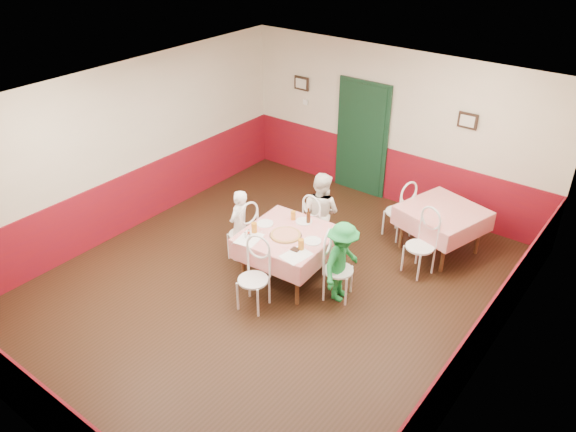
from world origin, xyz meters
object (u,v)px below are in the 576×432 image
Objects in this scene: main_table at (288,255)px; diner_right at (342,262)px; second_table at (440,230)px; chair_second_b at (420,247)px; pizza at (286,235)px; glass_b at (301,244)px; diner_left at (239,225)px; diner_far at (320,213)px; wallet at (295,250)px; chair_right at (338,270)px; glass_c at (293,215)px; chair_far at (318,226)px; chair_left at (242,234)px; glass_a at (254,228)px; chair_second_a at (398,212)px; beer_bottle at (308,217)px; chair_near at (253,280)px.

main_table is 0.93m from diner_right.
chair_second_b is at bearing -90.00° from second_table.
pizza is 2.84× the size of glass_b.
glass_b reaches higher than chair_second_b.
diner_right is at bearing 85.53° from diner_left.
wallet is at bearing 105.01° from diner_far.
pizza is at bearing 79.85° from chair_right.
pizza is 3.19× the size of glass_c.
diner_right reaches higher than pizza.
chair_right reaches higher than pizza.
wallet is (-1.14, -1.57, 0.32)m from chair_second_b.
chair_far is at bearing 93.35° from main_table.
second_table is 1.24× the size of chair_second_b.
glass_c is (0.67, 0.42, 0.38)m from chair_left.
diner_far is (-1.54, -1.13, 0.30)m from second_table.
diner_right is (0.90, 0.05, 0.23)m from main_table.
chair_second_b is at bearing 42.41° from pizza.
chair_second_b is 2.74m from diner_left.
main_table is 0.67m from glass_a.
chair_second_a is 4.01× the size of beer_bottle.
chair_right is at bearing 30.40° from glass_b.
glass_c is at bearing 134.50° from glass_b.
diner_left is at bearing 166.02° from wallet.
beer_bottle is (-0.78, 0.36, 0.42)m from chair_right.
chair_near is 1.76m from diner_far.
diner_left is 0.97× the size of diner_right.
diner_right is (0.85, 0.90, 0.16)m from chair_near.
second_table is 3.18m from diner_left.
diner_right is at bearing 28.13° from glass_b.
glass_b is at bearing -29.08° from main_table.
diner_far is at bearing -150.09° from chair_second_b.
glass_a is (-0.42, -0.20, 0.06)m from pizza.
beer_bottle is 0.17× the size of diner_far.
second_table is at bearing -36.14° from chair_right.
chair_near is 1.25m from diner_right.
beer_bottle is at bearing 78.87° from chair_near.
beer_bottle is (0.11, -0.44, 0.42)m from chair_far.
glass_b is (0.80, 0.05, -0.00)m from glass_a.
wallet is at bearing 117.48° from diner_right.
diner_left is at bearing 75.12° from chair_right.
beer_bottle is at bearing 81.19° from main_table.
chair_right is 1.98m from chair_second_a.
glass_b is (0.39, -0.22, 0.46)m from main_table.
main_table is 0.85m from chair_left.
diner_far reaches higher than chair_left.
second_table is at bearing 53.76° from main_table.
diner_far is at bearing -143.69° from second_table.
chair_second_a is 1.99m from diner_right.
wallet is (0.30, 0.56, 0.32)m from chair_near.
wallet is at bearing 85.79° from chair_left.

